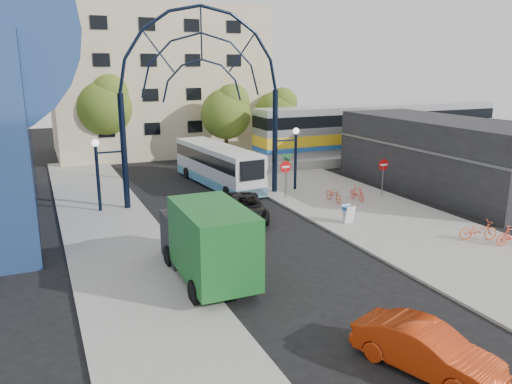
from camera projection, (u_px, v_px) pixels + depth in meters
name	position (u px, v px, depth m)	size (l,w,h in m)	color
ground	(315.00, 284.00, 20.09)	(120.00, 120.00, 0.00)	black
sidewalk_east	(406.00, 228.00, 26.77)	(8.00, 56.00, 0.12)	gray
plaza_west	(126.00, 257.00, 22.83)	(5.00, 50.00, 0.12)	gray
gateway_arch	(202.00, 65.00, 30.38)	(13.64, 0.44, 12.10)	black
stop_sign	(286.00, 170.00, 32.12)	(0.80, 0.07, 2.50)	slate
do_not_enter_sign	(383.00, 168.00, 32.79)	(0.76, 0.07, 2.48)	slate
street_name_sign	(287.00, 166.00, 32.77)	(0.70, 0.70, 2.80)	slate
sandwich_board	(348.00, 212.00, 27.41)	(0.55, 0.61, 0.99)	white
commercial_block_east	(442.00, 155.00, 34.63)	(6.00, 16.00, 5.00)	black
apartment_block	(157.00, 81.00, 50.12)	(20.00, 12.10, 14.00)	#C9B18B
train_platform	(379.00, 154.00, 47.35)	(32.00, 5.00, 0.80)	gray
train_car	(381.00, 127.00, 46.73)	(25.10, 3.05, 4.20)	#B7B7BC
tree_north_a	(227.00, 111.00, 44.32)	(4.48, 4.48, 7.00)	#382314
tree_north_b	(105.00, 104.00, 43.77)	(5.12, 5.12, 8.00)	#382314
tree_north_c	(278.00, 111.00, 48.54)	(4.16, 4.16, 6.50)	#382314
city_bus	(217.00, 165.00, 36.30)	(3.31, 10.73, 2.90)	silver
green_truck	(206.00, 241.00, 20.25)	(2.60, 6.56, 3.30)	black
black_suv	(244.00, 207.00, 28.45)	(2.33, 5.05, 1.40)	black
red_sedan	(426.00, 349.00, 14.24)	(1.48, 4.25, 1.40)	#AE2C0A
bike_near_a	(334.00, 194.00, 31.66)	(0.63, 1.82, 0.95)	#DC562C
bike_near_b	(357.00, 193.00, 32.01)	(0.46, 1.61, 0.97)	#F44130
bike_far_a	(478.00, 230.00, 24.72)	(0.66, 1.90, 1.00)	orange
bike_far_b	(512.00, 235.00, 24.02)	(0.47, 1.67, 1.00)	#F24B30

